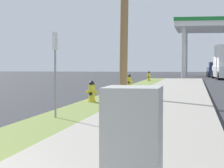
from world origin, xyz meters
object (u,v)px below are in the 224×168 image
at_px(utility_cabinet, 133,153).
at_px(fire_hydrant_third, 129,82).
at_px(street_sign_post, 55,57).
at_px(car_navy_by_near_pump, 217,70).
at_px(fire_hydrant_second, 92,93).
at_px(fire_hydrant_fourth, 149,77).

bearing_deg(utility_cabinet, fire_hydrant_third, 97.72).
height_order(fire_hydrant_third, utility_cabinet, utility_cabinet).
height_order(utility_cabinet, street_sign_post, street_sign_post).
bearing_deg(car_navy_by_near_pump, street_sign_post, -97.72).
relative_size(street_sign_post, car_navy_by_near_pump, 0.47).
relative_size(fire_hydrant_second, utility_cabinet, 0.66).
distance_m(fire_hydrant_second, fire_hydrant_third, 10.02).
relative_size(utility_cabinet, street_sign_post, 0.54).
bearing_deg(fire_hydrant_third, street_sign_post, -89.44).
relative_size(utility_cabinet, car_navy_by_near_pump, 0.25).
relative_size(fire_hydrant_fourth, car_navy_by_near_pump, 0.16).
relative_size(fire_hydrant_second, car_navy_by_near_pump, 0.16).
xyz_separation_m(fire_hydrant_second, fire_hydrant_fourth, (0.07, 20.42, 0.00)).
xyz_separation_m(fire_hydrant_second, fire_hydrant_third, (-0.03, 10.02, 0.00)).
relative_size(fire_hydrant_fourth, street_sign_post, 0.35).
distance_m(fire_hydrant_third, fire_hydrant_fourth, 10.40).
bearing_deg(fire_hydrant_second, fire_hydrant_third, 90.15).
bearing_deg(street_sign_post, utility_cabinet, -68.63).
distance_m(fire_hydrant_fourth, street_sign_post, 25.36).
bearing_deg(fire_hydrant_second, utility_cabinet, -76.27).
bearing_deg(car_navy_by_near_pump, utility_cabinet, -93.24).
xyz_separation_m(street_sign_post, car_navy_by_near_pump, (5.65, 41.67, -0.91)).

